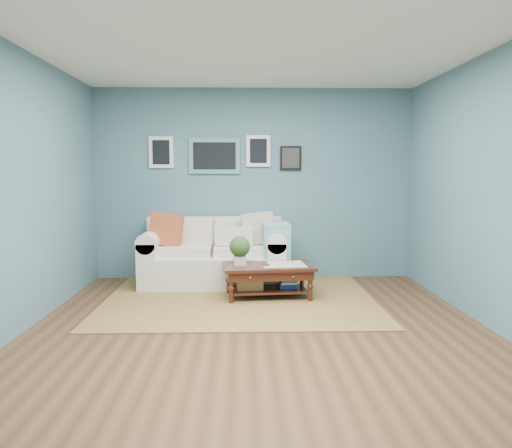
{
  "coord_description": "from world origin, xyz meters",
  "views": [
    {
      "loc": [
        -0.15,
        -4.64,
        1.53
      ],
      "look_at": [
        -0.0,
        1.0,
        0.93
      ],
      "focal_mm": 35.0,
      "sensor_mm": 36.0,
      "label": 1
    }
  ],
  "objects": [
    {
      "name": "room_shell",
      "position": [
        -0.01,
        0.06,
        1.36
      ],
      "size": [
        5.0,
        5.02,
        2.7
      ],
      "color": "brown",
      "rests_on": "ground"
    },
    {
      "name": "area_rug",
      "position": [
        -0.19,
        1.24,
        0.01
      ],
      "size": [
        3.2,
        2.56,
        0.01
      ],
      "primitive_type": "cube",
      "color": "brown",
      "rests_on": "ground"
    },
    {
      "name": "loveseat",
      "position": [
        -0.46,
        2.03,
        0.41
      ],
      "size": [
        1.96,
        0.89,
        1.01
      ],
      "color": "beige",
      "rests_on": "ground"
    },
    {
      "name": "coffee_table",
      "position": [
        0.1,
        1.3,
        0.34
      ],
      "size": [
        1.13,
        0.72,
        0.75
      ],
      "rotation": [
        0.0,
        0.0,
        0.09
      ],
      "color": "black",
      "rests_on": "ground"
    }
  ]
}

